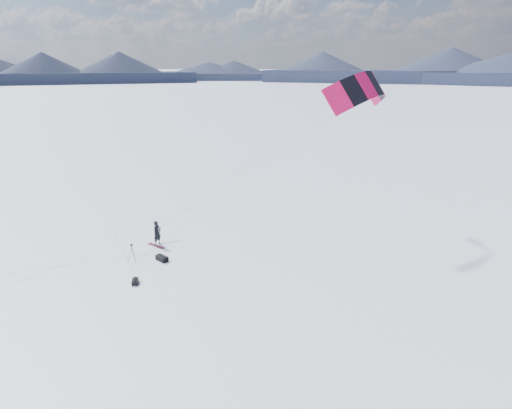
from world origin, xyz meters
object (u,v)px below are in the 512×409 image
Objects in this scene: tripod at (132,250)px; snowkiter at (158,245)px; snowboard at (156,246)px; gear_bag_a at (162,258)px; gear_bag_b at (135,281)px.

snowkiter is at bearing 110.91° from tripod.
snowboard is 1.29× the size of tripod.
gear_bag_a is 3.42m from gear_bag_b.
snowkiter is 2.89m from gear_bag_a.
gear_bag_a is (2.28, -1.76, 0.19)m from snowkiter.
snowkiter is 1.50× the size of tripod.
gear_bag_a is at bearing -130.55° from snowkiter.
tripod is at bearing -170.48° from snowkiter.
gear_bag_b is at bearing -64.76° from gear_bag_a.
snowboard is 2.89m from tripod.
snowkiter reaches higher than gear_bag_b.
snowkiter is 6.03m from gear_bag_b.
gear_bag_a reaches higher than gear_bag_b.
gear_bag_b is at bearing -29.15° from tripod.
tripod is 2.12m from gear_bag_a.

